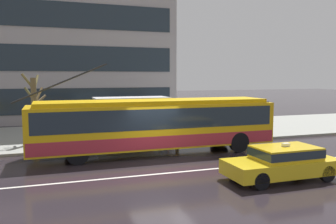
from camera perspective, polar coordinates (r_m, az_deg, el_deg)
ground_plane at (r=15.59m, az=-0.95°, el=-8.72°), size 160.00×160.00×0.00m
sidewalk_slab at (r=24.22m, az=-7.62°, el=-3.41°), size 80.00×10.00×0.14m
lane_centre_line at (r=14.49m, az=0.53°, el=-9.83°), size 72.00×0.14×0.01m
trolleybus at (r=17.78m, az=-2.00°, el=-1.94°), size 12.81×2.56×4.52m
taxi_oncoming_near at (r=14.12m, az=18.15°, el=-7.60°), size 4.36×1.81×1.39m
bus_shelter at (r=20.52m, az=-6.09°, el=0.71°), size 4.25×1.86×2.59m
pedestrian_at_shelter at (r=21.08m, az=1.37°, el=-0.09°), size 1.31×1.31×1.98m
pedestrian_approaching_curb at (r=22.91m, az=7.08°, el=0.25°), size 1.22×1.22×1.97m
street_tree_bare at (r=21.15m, az=-20.87°, el=0.91°), size 1.34×1.33×3.96m
office_tower_corner_left at (r=37.67m, az=-19.46°, el=15.84°), size 22.74×14.11×21.43m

